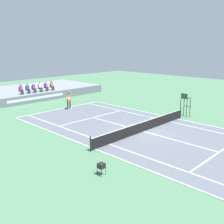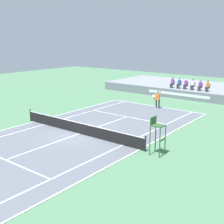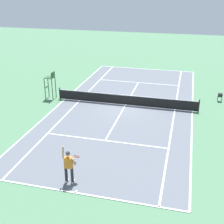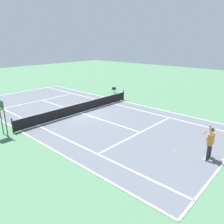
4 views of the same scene
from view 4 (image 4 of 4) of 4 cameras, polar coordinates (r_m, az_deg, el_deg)
ground_plane at (r=19.26m, az=-8.28°, el=-0.27°), size 80.00×80.00×0.00m
court at (r=19.26m, az=-8.28°, el=-0.24°), size 11.08×23.88×0.03m
net at (r=19.11m, az=-8.35°, el=1.21°), size 11.98×0.10×1.07m
tennis_player at (r=12.42m, az=24.38°, el=-7.47°), size 0.76×0.65×2.08m
tennis_ball at (r=13.01m, az=16.18°, el=-10.04°), size 0.07×0.07×0.07m
ball_hopper at (r=26.40m, az=0.52°, el=6.22°), size 0.36×0.36×0.70m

